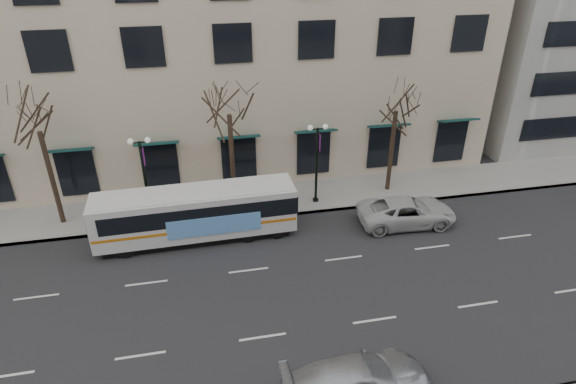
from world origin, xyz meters
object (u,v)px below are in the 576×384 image
object	(u,v)px
tree_far_left	(35,114)
silver_car	(358,381)
tree_far_right	(398,96)
tree_far_mid	(228,98)
lamp_post_right	(317,160)
white_pickup	(407,212)
city_bus	(197,213)
lamp_post_left	(145,175)

from	to	relation	value
tree_far_left	silver_car	bearing A→B (deg)	-48.57
tree_far_right	tree_far_mid	bearing A→B (deg)	180.00
lamp_post_right	silver_car	size ratio (longest dim) A/B	0.94
tree_far_right	white_pickup	xyz separation A→B (m)	(-0.44, -3.93, -5.64)
tree_far_right	city_bus	size ratio (longest dim) A/B	0.74
silver_car	tree_far_left	bearing A→B (deg)	38.66
lamp_post_left	white_pickup	world-z (taller)	lamp_post_left
tree_far_mid	tree_far_right	bearing A→B (deg)	-0.00
tree_far_left	tree_far_right	size ratio (longest dim) A/B	1.03
lamp_post_left	lamp_post_right	xyz separation A→B (m)	(10.00, 0.00, 0.00)
tree_far_mid	white_pickup	distance (m)	12.02
lamp_post_left	white_pickup	size ratio (longest dim) A/B	0.92
tree_far_left	lamp_post_right	size ratio (longest dim) A/B	1.60
silver_car	white_pickup	xyz separation A→B (m)	(6.62, 10.73, -0.02)
lamp_post_left	silver_car	size ratio (longest dim) A/B	0.94
city_bus	white_pickup	distance (m)	11.92
tree_far_left	tree_far_right	world-z (taller)	tree_far_left
white_pickup	lamp_post_right	bearing A→B (deg)	57.08
city_bus	white_pickup	xyz separation A→B (m)	(11.85, -0.93, -0.82)
tree_far_right	city_bus	xyz separation A→B (m)	(-12.29, -3.00, -4.82)
tree_far_mid	white_pickup	size ratio (longest dim) A/B	1.52
silver_car	lamp_post_right	bearing A→B (deg)	-11.13
city_bus	tree_far_right	bearing A→B (deg)	12.50
tree_far_mid	lamp_post_right	size ratio (longest dim) A/B	1.64
lamp_post_left	tree_far_mid	bearing A→B (deg)	6.85
white_pickup	city_bus	bearing A→B (deg)	88.78
city_bus	white_pickup	size ratio (longest dim) A/B	1.93
silver_car	lamp_post_left	bearing A→B (deg)	26.66
lamp_post_right	white_pickup	xyz separation A→B (m)	(4.56, -3.33, -2.16)
tree_far_mid	tree_far_right	distance (m)	10.01
tree_far_mid	white_pickup	world-z (taller)	tree_far_mid
tree_far_right	white_pickup	bearing A→B (deg)	-96.32
city_bus	silver_car	bearing A→B (deg)	-67.08
city_bus	silver_car	size ratio (longest dim) A/B	1.97
tree_far_mid	lamp_post_right	world-z (taller)	tree_far_mid
tree_far_left	tree_far_mid	bearing A→B (deg)	0.00
lamp_post_left	city_bus	bearing A→B (deg)	-41.62
lamp_post_right	tree_far_mid	bearing A→B (deg)	173.17
lamp_post_left	city_bus	distance (m)	3.86
lamp_post_left	lamp_post_right	size ratio (longest dim) A/B	1.00
tree_far_left	white_pickup	world-z (taller)	tree_far_left
tree_far_left	city_bus	bearing A→B (deg)	-21.27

